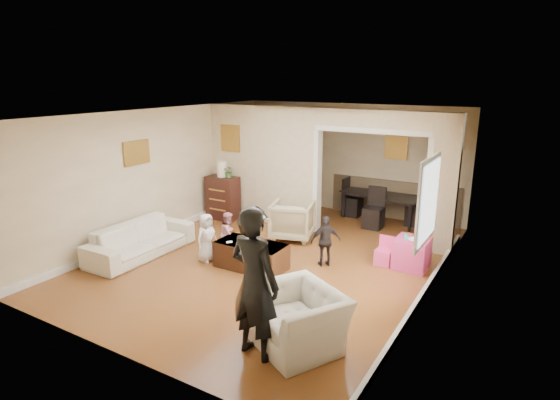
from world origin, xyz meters
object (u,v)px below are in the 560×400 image
Objects in this scene: coffee_table at (251,255)px; dining_table at (383,207)px; sofa at (141,240)px; armchair_front at (298,319)px; child_toddler at (326,241)px; dresser at (223,198)px; table_lamp at (222,169)px; coffee_cup at (254,242)px; child_kneel_a at (207,238)px; play_table at (412,253)px; armchair_back at (292,220)px; adult_person at (255,283)px; child_kneel_b at (229,234)px; cyan_cup at (406,237)px.

dining_table is at bearing 74.21° from coffee_table.
armchair_front is (3.89, -1.10, 0.05)m from sofa.
dresser is at bearing -61.83° from child_toddler.
dining_table is at bearing -130.75° from child_toddler.
coffee_table is at bearing -43.07° from table_lamp.
coffee_cup is 0.96m from child_kneel_a.
dresser is 4.57m from play_table.
dining_table reaches higher than sofa.
armchair_back is 1.75m from coffee_cup.
table_lamp is (-2.02, 0.33, 0.80)m from armchair_back.
adult_person is at bearing -48.45° from table_lamp.
child_toddler is at bearing 125.52° from armchair_back.
dining_table is 3.04m from child_toddler.
coffee_cup is 2.48m from adult_person.
sofa is 2.36× the size of child_kneel_a.
child_toddler is at bearing -21.51° from table_lamp.
adult_person is at bearing -77.52° from dining_table.
armchair_back is 1.03× the size of child_kneel_b.
child_kneel_b is (1.45, -1.71, -0.77)m from table_lamp.
table_lamp is 4.50× the size of cyan_cup.
table_lamp is 3.78m from dining_table.
child_toddler is (1.05, 0.75, 0.22)m from coffee_table.
adult_person is at bearing -120.02° from child_kneel_a.
dining_table is at bearing 28.90° from dresser.
table_lamp reaches higher than coffee_cup.
play_table is 1.49m from child_toddler.
adult_person is 3.06m from child_kneel_a.
dining_table is (3.15, 4.35, 0.02)m from sofa.
cyan_cup is 0.04× the size of adult_person.
child_kneel_a is at bearing -107.43° from dining_table.
dresser is 3.44m from child_toddler.
coffee_cup is at bearing -77.26° from sofa.
child_kneel_b reaches higher than armchair_back.
table_lamp reaches higher than armchair_front.
table_lamp reaches higher than child_kneel_b.
play_table is 0.63× the size of child_kneel_a.
coffee_table is 11.09× the size of coffee_cup.
coffee_table is 3.94m from dining_table.
child_kneel_a is 1.08× the size of child_kneel_b.
table_lamp is at bearing 19.98° from child_kneel_b.
child_kneel_b is 1.81m from child_toddler.
table_lamp is 0.41× the size of child_kneel_a.
armchair_front is at bearing -42.79° from dresser.
dining_table is (-1.20, 2.44, -0.25)m from cyan_cup.
sofa is 2.97m from armchair_back.
play_table is 0.68× the size of child_kneel_b.
coffee_table is at bearing -70.32° from child_kneel_a.
dining_table is (-0.74, 5.45, -0.03)m from armchair_front.
armchair_front reaches higher than coffee_table.
cyan_cup is 0.09× the size of child_kneel_a.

